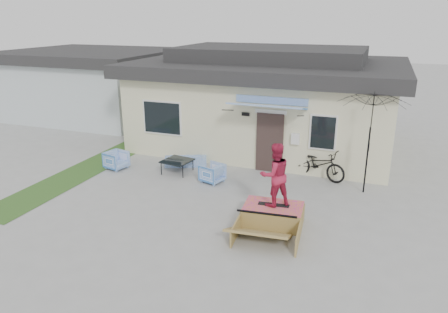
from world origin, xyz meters
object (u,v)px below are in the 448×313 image
(patio_umbrella, at_px, (369,139))
(skate_ramp, at_px, (273,215))
(armchair_right, at_px, (212,172))
(skater, at_px, (275,173))
(bicycle, at_px, (319,161))
(armchair_left, at_px, (116,159))
(coffee_table, at_px, (177,166))
(loveseat, at_px, (186,158))
(skateboard, at_px, (274,204))

(patio_umbrella, bearing_deg, skate_ramp, -124.95)
(skate_ramp, bearing_deg, armchair_right, 135.08)
(skater, bearing_deg, armchair_right, -78.88)
(bicycle, relative_size, skater, 1.16)
(armchair_left, relative_size, skater, 0.43)
(bicycle, relative_size, patio_umbrella, 0.86)
(coffee_table, height_order, skater, skater)
(coffee_table, bearing_deg, armchair_left, -169.07)
(bicycle, bearing_deg, skater, -168.67)
(patio_umbrella, xyz_separation_m, skater, (-2.14, -3.01, -0.34))
(bicycle, bearing_deg, armchair_right, 136.74)
(loveseat, xyz_separation_m, coffee_table, (0.05, -0.78, -0.07))
(armchair_left, distance_m, armchair_right, 3.71)
(loveseat, relative_size, skateboard, 1.86)
(coffee_table, xyz_separation_m, skate_ramp, (4.12, -2.58, 0.03))
(armchair_left, xyz_separation_m, bicycle, (6.95, 1.61, 0.27))
(loveseat, xyz_separation_m, bicycle, (4.78, 0.40, 0.33))
(armchair_right, relative_size, skateboard, 0.84)
(armchair_left, distance_m, skate_ramp, 6.70)
(coffee_table, relative_size, patio_umbrella, 0.40)
(armchair_right, xyz_separation_m, skateboard, (2.62, -2.13, 0.19))
(coffee_table, relative_size, skate_ramp, 0.45)
(armchair_right, relative_size, skater, 0.41)
(coffee_table, bearing_deg, skater, -31.61)
(skate_ramp, bearing_deg, coffee_table, 142.69)
(loveseat, bearing_deg, skateboard, 117.39)
(skater, bearing_deg, loveseat, -78.30)
(skateboard, bearing_deg, coffee_table, 142.83)
(coffee_table, bearing_deg, armchair_right, -15.04)
(coffee_table, distance_m, bicycle, 4.89)
(coffee_table, height_order, bicycle, bicycle)
(bicycle, bearing_deg, loveseat, 115.42)
(patio_umbrella, height_order, skate_ramp, patio_umbrella)
(skate_ramp, bearing_deg, loveseat, 135.88)
(loveseat, bearing_deg, bicycle, 160.64)
(coffee_table, height_order, skateboard, skateboard)
(patio_umbrella, distance_m, skater, 3.71)
(skate_ramp, xyz_separation_m, skateboard, (-0.00, 0.05, 0.28))
(armchair_left, bearing_deg, armchair_right, -76.41)
(skate_ramp, bearing_deg, skateboard, 90.00)
(loveseat, bearing_deg, armchair_left, 5.14)
(skate_ramp, distance_m, skater, 1.15)
(skater, bearing_deg, armchair_left, -58.15)
(loveseat, xyz_separation_m, armchair_right, (1.55, -1.19, 0.05))
(skate_ramp, bearing_deg, bicycle, 75.64)
(loveseat, height_order, bicycle, bicycle)
(armchair_left, height_order, skateboard, armchair_left)
(loveseat, distance_m, coffee_table, 0.79)
(armchair_right, distance_m, bicycle, 3.61)
(patio_umbrella, distance_m, skate_ramp, 4.02)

